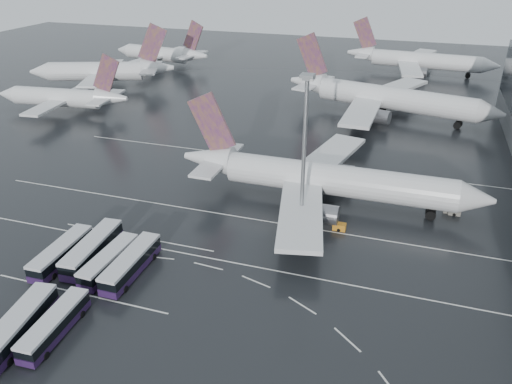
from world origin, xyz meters
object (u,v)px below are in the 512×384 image
(bus_row_near_a, at_px, (61,253))
(bus_row_near_b, at_px, (92,249))
(airliner_main, at_px, (322,179))
(bus_row_near_c, at_px, (109,261))
(bus_row_far_a, at_px, (18,326))
(airliner_gate_b, at_px, (384,98))
(jet_remote_far, at_px, (163,54))
(gse_cart_belly_c, at_px, (339,227))
(gse_cart_belly_b, at_px, (454,212))
(jet_remote_west, at_px, (65,98))
(floodlight_mast, at_px, (305,138))
(jet_remote_mid, at_px, (105,71))
(bus_row_far_b, at_px, (55,325))
(airliner_gate_c, at_px, (417,61))
(bus_row_near_d, at_px, (131,263))
(gse_cart_belly_d, at_px, (449,210))

(bus_row_near_a, xyz_separation_m, bus_row_near_b, (4.05, 2.28, 0.14))
(airliner_main, distance_m, bus_row_near_c, 41.31)
(bus_row_near_a, bearing_deg, bus_row_far_a, -162.20)
(airliner_gate_b, relative_size, bus_row_far_a, 4.34)
(jet_remote_far, relative_size, gse_cart_belly_c, 19.28)
(bus_row_far_a, bearing_deg, airliner_main, -38.99)
(gse_cart_belly_b, bearing_deg, bus_row_near_b, -148.71)
(bus_row_near_c, distance_m, gse_cart_belly_c, 38.67)
(jet_remote_west, xyz_separation_m, floodlight_mast, (80.77, -43.56, 12.49))
(jet_remote_mid, xyz_separation_m, floodlight_mast, (86.19, -72.59, 11.58))
(bus_row_near_c, xyz_separation_m, floodlight_mast, (24.82, 20.54, 15.41))
(jet_remote_far, distance_m, bus_row_far_b, 154.79)
(gse_cart_belly_b, bearing_deg, airliner_gate_b, 108.25)
(airliner_gate_c, relative_size, bus_row_near_c, 4.46)
(airliner_gate_c, distance_m, bus_row_near_a, 155.22)
(bus_row_near_a, height_order, bus_row_near_c, bus_row_near_a)
(bus_row_near_c, height_order, floodlight_mast, floodlight_mast)
(bus_row_far_a, bearing_deg, airliner_gate_c, -22.49)
(floodlight_mast, bearing_deg, gse_cart_belly_c, 19.67)
(bus_row_near_c, bearing_deg, gse_cart_belly_b, -54.11)
(bus_row_near_d, bearing_deg, gse_cart_belly_b, -54.12)
(airliner_gate_c, xyz_separation_m, jet_remote_mid, (-100.62, -54.12, 0.55))
(airliner_gate_b, distance_m, jet_remote_west, 91.86)
(bus_row_far_a, height_order, bus_row_far_b, bus_row_far_a)
(bus_row_far_b, bearing_deg, airliner_main, -31.29)
(bus_row_far_b, bearing_deg, airliner_gate_b, -19.50)
(bus_row_far_b, distance_m, gse_cart_belly_d, 69.20)
(airliner_gate_c, xyz_separation_m, jet_remote_west, (-95.20, -83.16, -0.36))
(airliner_main, bearing_deg, gse_cart_belly_b, 7.21)
(jet_remote_west, height_order, bus_row_near_c, jet_remote_west)
(airliner_gate_c, relative_size, jet_remote_mid, 1.16)
(airliner_main, height_order, gse_cart_belly_d, airliner_main)
(bus_row_near_b, height_order, bus_row_near_d, bus_row_near_b)
(bus_row_far_a, distance_m, gse_cart_belly_c, 51.65)
(bus_row_far_a, distance_m, bus_row_far_b, 4.37)
(jet_remote_far, height_order, bus_row_far_a, jet_remote_far)
(jet_remote_mid, distance_m, bus_row_far_a, 124.23)
(bus_row_far_a, relative_size, gse_cart_belly_c, 6.30)
(bus_row_near_b, distance_m, bus_row_far_b, 17.04)
(bus_row_near_b, xyz_separation_m, bus_row_far_b, (5.48, -16.13, -0.26))
(jet_remote_mid, height_order, bus_row_near_c, jet_remote_mid)
(bus_row_near_b, bearing_deg, floodlight_mast, -61.01)
(airliner_gate_b, bearing_deg, bus_row_near_d, -93.81)
(jet_remote_west, relative_size, bus_row_far_b, 3.37)
(airliner_gate_c, height_order, bus_row_near_c, airliner_gate_c)
(airliner_gate_c, height_order, bus_row_near_d, airliner_gate_c)
(jet_remote_west, height_order, jet_remote_mid, jet_remote_mid)
(gse_cart_belly_c, distance_m, gse_cart_belly_d, 22.17)
(airliner_gate_b, xyz_separation_m, bus_row_far_a, (-34.70, -106.42, -3.50))
(gse_cart_belly_b, distance_m, gse_cart_belly_c, 22.64)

